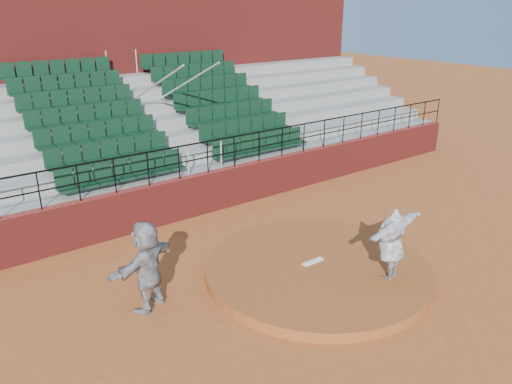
% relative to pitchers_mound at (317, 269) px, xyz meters
% --- Properties ---
extents(ground, '(90.00, 90.00, 0.00)m').
position_rel_pitchers_mound_xyz_m(ground, '(0.00, 0.00, -0.12)').
color(ground, '#9E4E23').
rests_on(ground, ground).
extents(pitchers_mound, '(5.50, 5.50, 0.25)m').
position_rel_pitchers_mound_xyz_m(pitchers_mound, '(0.00, 0.00, 0.00)').
color(pitchers_mound, brown).
rests_on(pitchers_mound, ground).
extents(pitching_rubber, '(0.60, 0.15, 0.03)m').
position_rel_pitchers_mound_xyz_m(pitching_rubber, '(0.00, 0.15, 0.14)').
color(pitching_rubber, white).
rests_on(pitching_rubber, pitchers_mound).
extents(boundary_wall, '(24.00, 0.30, 1.30)m').
position_rel_pitchers_mound_xyz_m(boundary_wall, '(0.00, 5.00, 0.53)').
color(boundary_wall, maroon).
rests_on(boundary_wall, ground).
extents(wall_railing, '(24.04, 0.05, 1.03)m').
position_rel_pitchers_mound_xyz_m(wall_railing, '(0.00, 5.00, 1.90)').
color(wall_railing, black).
rests_on(wall_railing, boundary_wall).
extents(seating_deck, '(24.00, 5.97, 4.63)m').
position_rel_pitchers_mound_xyz_m(seating_deck, '(0.00, 8.64, 1.33)').
color(seating_deck, gray).
rests_on(seating_deck, ground).
extents(press_box_facade, '(24.00, 3.00, 7.10)m').
position_rel_pitchers_mound_xyz_m(press_box_facade, '(0.00, 12.60, 3.43)').
color(press_box_facade, maroon).
rests_on(press_box_facade, ground).
extents(pitcher, '(2.20, 0.90, 1.74)m').
position_rel_pitchers_mound_xyz_m(pitcher, '(0.92, -1.43, 0.99)').
color(pitcher, black).
rests_on(pitcher, pitchers_mound).
extents(fielder, '(1.96, 1.35, 2.03)m').
position_rel_pitchers_mound_xyz_m(fielder, '(-3.92, 1.15, 0.89)').
color(fielder, black).
rests_on(fielder, ground).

